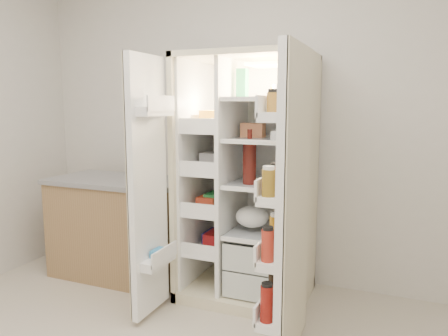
% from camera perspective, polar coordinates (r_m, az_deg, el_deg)
% --- Properties ---
extents(wall_back, '(4.00, 0.02, 2.70)m').
position_cam_1_polar(wall_back, '(3.48, 4.24, 6.99)').
color(wall_back, silver).
rests_on(wall_back, floor).
extents(refrigerator, '(0.92, 0.70, 1.80)m').
position_cam_1_polar(refrigerator, '(3.20, 3.65, -4.12)').
color(refrigerator, beige).
rests_on(refrigerator, floor).
extents(freezer_door, '(0.15, 0.40, 1.72)m').
position_cam_1_polar(freezer_door, '(2.86, -10.14, -2.73)').
color(freezer_door, white).
rests_on(freezer_door, floor).
extents(fridge_door, '(0.17, 0.58, 1.72)m').
position_cam_1_polar(fridge_door, '(2.40, 8.86, -5.42)').
color(fridge_door, white).
rests_on(fridge_door, floor).
extents(kitchen_counter, '(1.15, 0.61, 0.83)m').
position_cam_1_polar(kitchen_counter, '(3.71, -13.76, -7.72)').
color(kitchen_counter, olive).
rests_on(kitchen_counter, floor).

